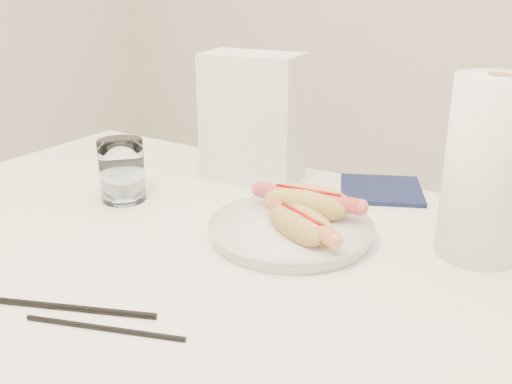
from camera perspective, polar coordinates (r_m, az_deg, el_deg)
The scene contains 10 objects.
table at distance 0.90m, azimuth -5.04°, elevation -8.49°, with size 1.20×0.80×0.75m.
plate at distance 0.89m, azimuth 3.41°, elevation -3.84°, with size 0.24×0.24×0.02m, color silver.
hotdog_left at distance 0.92m, azimuth 5.05°, elevation -0.99°, with size 0.17×0.08×0.05m.
hotdog_right at distance 0.84m, azimuth 4.44°, elevation -3.25°, with size 0.14×0.10×0.04m.
water_glass at distance 1.05m, azimuth -12.91°, elevation 2.06°, with size 0.08×0.08×0.11m, color white.
chopstick_near at distance 0.75m, azimuth -18.43°, elevation -10.52°, with size 0.01×0.01×0.24m, color black.
chopstick_far at distance 0.70m, azimuth -14.53°, elevation -12.69°, with size 0.01×0.01×0.19m, color black.
napkin_box at distance 1.11m, azimuth -0.35°, elevation 7.21°, with size 0.18×0.10×0.24m, color silver.
navy_napkin at distance 1.10m, azimuth 12.07°, elevation 0.22°, with size 0.15×0.15×0.01m, color #12193A.
paper_towel_roll at distance 0.86m, azimuth 21.55°, elevation 2.07°, with size 0.11×0.11×0.26m, color white.
Camera 1 is at (0.49, -0.62, 1.13)m, focal length 41.12 mm.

